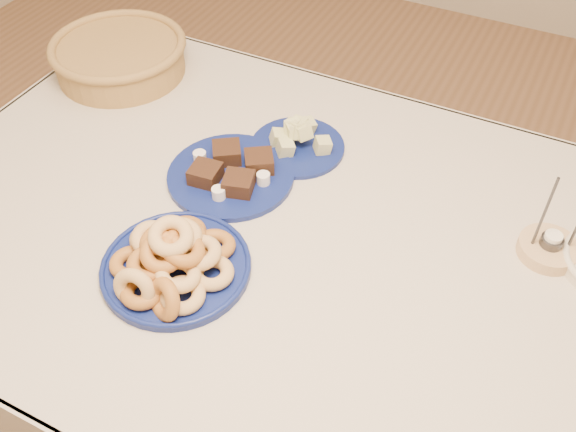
% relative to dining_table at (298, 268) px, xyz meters
% --- Properties ---
extents(ground, '(5.00, 5.00, 0.00)m').
position_rel_dining_table_xyz_m(ground, '(0.00, 0.00, -0.64)').
color(ground, '#875F40').
rests_on(ground, ground).
extents(dining_table, '(1.71, 1.11, 0.75)m').
position_rel_dining_table_xyz_m(dining_table, '(0.00, 0.00, 0.00)').
color(dining_table, brown).
rests_on(dining_table, ground).
extents(donut_platter, '(0.31, 0.31, 0.13)m').
position_rel_dining_table_xyz_m(donut_platter, '(-0.17, -0.20, 0.14)').
color(donut_platter, navy).
rests_on(donut_platter, dining_table).
extents(melon_plate, '(0.28, 0.28, 0.08)m').
position_rel_dining_table_xyz_m(melon_plate, '(-0.12, 0.25, 0.13)').
color(melon_plate, navy).
rests_on(melon_plate, dining_table).
extents(brownie_plate, '(0.33, 0.33, 0.05)m').
position_rel_dining_table_xyz_m(brownie_plate, '(-0.21, 0.09, 0.12)').
color(brownie_plate, navy).
rests_on(brownie_plate, dining_table).
extents(wicker_basket, '(0.41, 0.41, 0.09)m').
position_rel_dining_table_xyz_m(wicker_basket, '(-0.68, 0.32, 0.16)').
color(wicker_basket, olive).
rests_on(wicker_basket, dining_table).
extents(candle_holder, '(0.15, 0.15, 0.20)m').
position_rel_dining_table_xyz_m(candle_holder, '(0.46, 0.17, 0.12)').
color(candle_holder, tan).
rests_on(candle_holder, dining_table).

